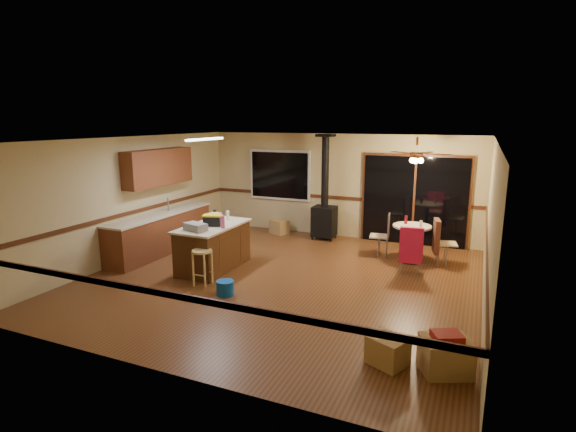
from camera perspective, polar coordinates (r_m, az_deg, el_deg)
The scene contains 35 objects.
floor at distance 8.58m, azimuth -0.80°, elevation -7.92°, with size 7.00×7.00×0.00m, color #593218.
ceiling at distance 8.06m, azimuth -0.86°, elevation 9.70°, with size 7.00×7.00×0.00m, color silver.
wall_back at distance 11.46m, azimuth 6.38°, elevation 3.84°, with size 7.00×7.00×0.00m, color tan.
wall_front at distance 5.33m, azimuth -16.53°, elevation -6.35°, with size 7.00×7.00×0.00m, color tan.
wall_left at distance 10.15m, azimuth -19.17°, elevation 2.16°, with size 7.00×7.00×0.00m, color tan.
wall_right at distance 7.53m, azimuth 24.26°, elevation -1.56°, with size 7.00×7.00×0.00m, color tan.
chair_rail at distance 8.29m, azimuth -0.82°, elevation -1.42°, with size 7.00×7.00×0.08m, color #422010, non-canonical shape.
window at distance 11.95m, azimuth -1.05°, elevation 5.22°, with size 1.72×0.10×1.32m, color black.
sliding_door at distance 11.05m, azimuth 15.73°, elevation 1.83°, with size 2.52×0.10×2.10m, color black.
lower_cabinets at distance 10.50m, azimuth -15.80°, elevation -2.17°, with size 0.60×3.00×0.86m, color brown.
countertop at distance 10.40m, azimuth -15.95°, elevation 0.24°, with size 0.64×3.04×0.04m, color #C3B697.
upper_cabinets at distance 10.48m, azimuth -16.11°, elevation 5.97°, with size 0.35×2.00×0.80m, color brown.
kitchen_island at distance 9.13m, azimuth -9.45°, elevation -3.86°, with size 0.88×1.68×0.90m.
wood_stove at distance 11.19m, azimuth 4.65°, elevation 0.71°, with size 0.55×0.50×2.52m.
ceiling_fan at distance 9.51m, azimuth 15.99°, elevation 7.28°, with size 0.24×0.24×0.55m.
fluorescent_strip at distance 9.20m, azimuth -10.49°, elevation 9.56°, with size 0.10×1.20×0.04m, color white.
toolbox_grey at distance 8.62m, azimuth -11.68°, elevation -1.35°, with size 0.45×0.25×0.14m, color slate.
toolbox_black at distance 8.93m, azimuth -9.59°, elevation -0.64°, with size 0.34×0.18×0.19m, color black.
toolbox_yellow_lid at distance 8.91m, azimuth -9.61°, elevation 0.04°, with size 0.36×0.19×0.03m, color gold.
box_on_island at distance 9.10m, azimuth -9.47°, elevation -0.32°, with size 0.23×0.31×0.21m, color #A17D47.
bottle_dark at distance 9.27m, azimuth -9.28°, elevation 0.04°, with size 0.07×0.07×0.25m, color black.
bottle_pink at distance 8.72m, azimuth -8.27°, elevation -0.74°, with size 0.08×0.08×0.24m, color #D84C8C.
bottle_white at distance 9.35m, azimuth -7.66°, elevation 0.04°, with size 0.07×0.07×0.20m, color white.
bar_stool at distance 8.30m, azimuth -10.79°, elevation -6.45°, with size 0.36×0.36×0.66m, color #D4BC70.
blue_bucket at distance 7.84m, azimuth -7.98°, elevation -9.03°, with size 0.30×0.30×0.25m, color #0B4A9F.
dining_table at distance 9.78m, azimuth 15.42°, elevation -2.60°, with size 0.79×0.79×0.78m.
glass_red at distance 9.82m, azimuth 14.75°, elevation -0.46°, with size 0.07×0.07×0.18m, color #590C14.
glass_cream at distance 9.64m, azimuth 16.54°, elevation -0.93°, with size 0.06×0.06×0.13m, color beige.
chair_left at distance 9.97m, azimuth 12.15°, elevation -1.79°, with size 0.46×0.45×0.51m.
chair_near at distance 8.90m, azimuth 15.39°, elevation -3.58°, with size 0.47×0.50×0.70m.
chair_right at distance 9.73m, azimuth 18.49°, elevation -2.45°, with size 0.54×0.50×0.70m.
box_under_window at distance 11.81m, azimuth -1.10°, elevation -1.38°, with size 0.45×0.36×0.36m, color #A17D47.
box_corner_a at distance 5.87m, azimuth 19.38°, elevation -16.42°, with size 0.55×0.46×0.42m, color #A17D47.
box_corner_b at distance 5.87m, azimuth 12.54°, elevation -16.34°, with size 0.43×0.37×0.35m, color #A17D47.
box_small_red at distance 5.75m, azimuth 19.56°, elevation -14.21°, with size 0.33×0.27×0.09m, color maroon.
Camera 1 is at (3.31, -7.35, 2.95)m, focal length 28.00 mm.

